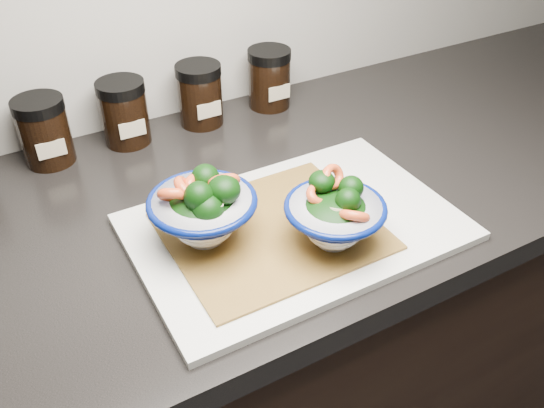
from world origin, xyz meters
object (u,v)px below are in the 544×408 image
bowl_right (335,216)px  spice_jar_d (200,95)px  spice_jar_c (124,112)px  spice_jar_e (269,78)px  spice_jar_b (44,131)px  bowl_left (204,210)px  cutting_board (295,227)px

bowl_right → spice_jar_d: 0.42m
spice_jar_c → spice_jar_e: 0.28m
spice_jar_b → spice_jar_e: (0.42, 0.00, 0.00)m
spice_jar_c → bowl_left: bearing=-89.4°
bowl_left → bowl_right: bowl_left is taller
bowl_left → spice_jar_c: size_ratio=1.29×
cutting_board → bowl_right: (0.02, -0.06, 0.05)m
spice_jar_c → spice_jar_e: (0.28, 0.00, 0.00)m
spice_jar_d → cutting_board: bearing=-92.2°
bowl_right → spice_jar_c: size_ratio=1.19×
bowl_right → spice_jar_e: bowl_right is taller
spice_jar_b → spice_jar_d: (0.27, 0.00, 0.00)m
bowl_left → spice_jar_d: 0.36m
bowl_right → spice_jar_d: size_ratio=1.19×
spice_jar_b → spice_jar_c: 0.13m
bowl_left → spice_jar_e: bowl_left is taller
spice_jar_d → spice_jar_e: size_ratio=1.00×
bowl_left → spice_jar_e: size_ratio=1.29×
cutting_board → spice_jar_e: spice_jar_e is taller
bowl_right → spice_jar_d: bowl_right is taller
spice_jar_b → spice_jar_e: size_ratio=1.00×
bowl_left → spice_jar_c: 0.33m
bowl_left → spice_jar_e: 0.43m
cutting_board → bowl_left: bowl_left is taller
spice_jar_c → spice_jar_e: size_ratio=1.00×
spice_jar_c → spice_jar_e: bearing=0.0°
spice_jar_c → spice_jar_d: size_ratio=1.00×
spice_jar_e → cutting_board: bearing=-113.8°
spice_jar_b → spice_jar_c: (0.13, 0.00, 0.00)m
cutting_board → bowl_left: bearing=167.1°
bowl_left → bowl_right: (0.15, -0.09, -0.01)m
bowl_right → spice_jar_b: (-0.28, 0.42, -0.00)m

